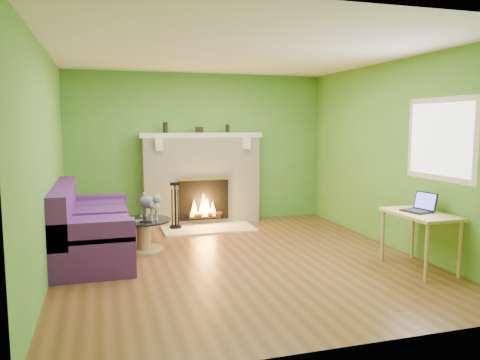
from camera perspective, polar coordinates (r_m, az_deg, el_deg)
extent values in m
plane|color=#583519|center=(6.08, -0.05, -9.68)|extent=(5.00, 5.00, 0.00)
plane|color=white|center=(5.89, -0.05, 15.34)|extent=(5.00, 5.00, 0.00)
plane|color=#46852B|center=(8.27, -5.00, 3.85)|extent=(5.00, 0.00, 5.00)
plane|color=#46852B|center=(3.53, 11.58, -0.31)|extent=(5.00, 0.00, 5.00)
plane|color=#46852B|center=(5.64, -22.56, 1.94)|extent=(0.00, 5.00, 5.00)
plane|color=#46852B|center=(6.83, 18.37, 2.89)|extent=(0.00, 5.00, 5.00)
plane|color=silver|center=(6.10, 23.23, 4.60)|extent=(0.00, 1.20, 1.20)
plane|color=white|center=(6.10, 23.17, 4.60)|extent=(0.00, 1.06, 1.06)
cube|color=beige|center=(8.14, -4.71, -0.08)|extent=(2.00, 0.35, 1.50)
cube|color=black|center=(8.00, -4.41, -2.44)|extent=(0.85, 0.03, 0.68)
cube|color=gold|center=(7.95, -4.42, 0.11)|extent=(0.91, 0.02, 0.04)
cylinder|color=black|center=(8.02, -4.34, -4.45)|extent=(0.55, 0.07, 0.07)
cube|color=beige|center=(8.06, -4.72, 5.48)|extent=(2.10, 0.28, 0.08)
cube|color=beige|center=(7.76, -9.87, 4.32)|extent=(0.12, 0.10, 0.20)
cube|color=beige|center=(8.07, 0.79, 4.51)|extent=(0.12, 0.10, 0.20)
cube|color=beige|center=(7.76, -3.85, -5.92)|extent=(1.50, 0.75, 0.03)
cube|color=beige|center=(8.06, -4.72, 5.48)|extent=(2.10, 0.28, 0.08)
cube|color=#511B6A|center=(6.45, -17.50, -6.81)|extent=(0.96, 2.14, 0.48)
cube|color=#511B6A|center=(6.39, -20.69, -3.27)|extent=(0.22, 2.14, 0.60)
cube|color=#511B6A|center=(5.45, -17.75, -6.01)|extent=(0.96, 0.22, 0.24)
cube|color=#511B6A|center=(7.33, -17.48, -2.74)|extent=(0.96, 0.22, 0.24)
cube|color=#511B6A|center=(5.80, -17.15, -5.23)|extent=(0.77, 0.57, 0.13)
cube|color=#511B6A|center=(6.50, -17.10, -3.94)|extent=(0.77, 0.57, 0.13)
cube|color=#511B6A|center=(7.09, -17.07, -3.05)|extent=(0.77, 0.57, 0.13)
cylinder|color=tan|center=(6.66, -11.63, -8.23)|extent=(0.53, 0.53, 0.03)
cylinder|color=tan|center=(6.61, -11.68, -6.56)|extent=(0.19, 0.19, 0.37)
cylinder|color=black|center=(6.56, -11.72, -4.83)|extent=(0.76, 0.76, 0.02)
cube|color=tan|center=(5.95, 21.14, -3.91)|extent=(0.54, 0.93, 0.04)
cylinder|color=tan|center=(5.57, 21.80, -8.27)|extent=(0.04, 0.04, 0.65)
cylinder|color=tan|center=(5.86, 25.24, -7.72)|extent=(0.04, 0.04, 0.65)
cylinder|color=tan|center=(6.23, 17.02, -6.51)|extent=(0.04, 0.04, 0.65)
cylinder|color=tan|center=(6.48, 20.31, -6.12)|extent=(0.04, 0.04, 0.65)
cube|color=gray|center=(6.44, -12.52, -4.90)|extent=(0.17, 0.07, 0.02)
cube|color=black|center=(6.39, -11.40, -4.97)|extent=(0.16, 0.12, 0.02)
cylinder|color=black|center=(7.98, -9.10, 6.34)|extent=(0.08, 0.08, 0.18)
cylinder|color=black|center=(8.20, -1.53, 6.29)|extent=(0.07, 0.07, 0.14)
cube|color=black|center=(8.08, -4.99, 6.12)|extent=(0.12, 0.08, 0.10)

